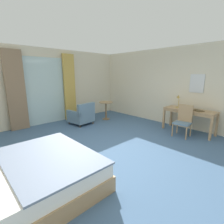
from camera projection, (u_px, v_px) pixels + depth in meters
The scene contains 14 objects.
ground at pixel (111, 152), 4.13m from camera, with size 6.88×7.55×0.10m, color #426084.
wall_back at pixel (49, 86), 6.32m from camera, with size 6.48×0.12×2.78m, color beige.
wall_right at pixel (176, 87), 5.93m from camera, with size 0.12×7.15×2.78m, color beige.
balcony_glass_door at pixel (45, 91), 6.17m from camera, with size 1.51×0.02×2.44m, color silver.
curtain_panel_left at pixel (16, 91), 5.43m from camera, with size 0.57×0.10×2.62m, color #897056.
curtain_panel_right at pixel (70, 88), 6.72m from camera, with size 0.47×0.10×2.62m, color tan.
bed at pixel (25, 178), 2.57m from camera, with size 2.06×1.89×1.08m.
writing_desk at pixel (189, 112), 5.30m from camera, with size 0.59×1.56×0.76m.
desk_chair at pixel (184, 119), 5.01m from camera, with size 0.45×0.48×0.95m.
desk_lamp at pixel (178, 100), 5.58m from camera, with size 0.26×0.22×0.45m.
closed_book at pixel (198, 110), 5.04m from camera, with size 0.20×0.30×0.03m, color brown.
armchair_by_window at pixel (82, 116), 6.22m from camera, with size 0.83×0.86×0.82m.
round_cafe_table at pixel (106, 107), 6.86m from camera, with size 0.56×0.56×0.74m.
wall_mirror at pixel (197, 83), 5.34m from camera, with size 0.02×0.44×0.59m.
Camera 1 is at (-2.59, -2.79, 1.85)m, focal length 26.63 mm.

